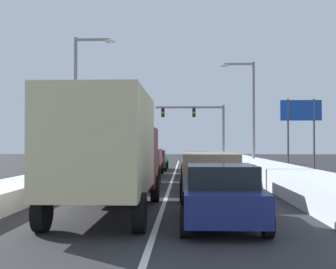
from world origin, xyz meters
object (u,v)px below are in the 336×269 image
Objects in this scene: suv_tan_right_lane_second at (208,170)px; sedan_white_right_lane_fourth at (197,163)px; suv_red_center_lane_third at (145,159)px; traffic_light_gantry at (202,121)px; roadside_sign_right at (301,118)px; sedan_charcoal_right_lane_third at (204,168)px; sedan_navy_right_lane_nearest at (221,194)px; suv_black_center_lane_second at (136,165)px; box_truck_center_lane_nearest at (109,148)px; street_lamp_left_mid at (81,93)px; street_lamp_right_mid at (249,105)px; sedan_green_center_lane_fourth at (154,160)px.

suv_tan_right_lane_second is 11.97m from sedan_white_right_lane_fourth.
suv_red_center_lane_third is 21.62m from traffic_light_gantry.
sedan_charcoal_right_lane_third is at bearing -124.15° from roadside_sign_right.
traffic_light_gantry is at bearing 117.67° from roadside_sign_right.
sedan_charcoal_right_lane_third is 5.85m from suv_red_center_lane_third.
sedan_white_right_lane_fourth is at bearing 90.69° from suv_tan_right_lane_second.
sedan_navy_right_lane_nearest is 17.09m from suv_red_center_lane_third.
sedan_charcoal_right_lane_third is at bearing -91.97° from traffic_light_gantry.
suv_black_center_lane_second is 7.04m from suv_red_center_lane_third.
street_lamp_left_mid is (-4.40, 15.33, 3.28)m from box_truck_center_lane_nearest.
street_lamp_left_mid reaches higher than suv_tan_right_lane_second.
suv_red_center_lane_third is (-3.40, 16.75, 0.25)m from sedan_navy_right_lane_nearest.
street_lamp_right_mid is at bearing 60.29° from suv_black_center_lane_second.
street_lamp_right_mid is at bearing 25.43° from street_lamp_left_mid.
street_lamp_left_mid reaches higher than roadside_sign_right.
street_lamp_left_mid is 17.25m from roadside_sign_right.
roadside_sign_right reaches higher than sedan_navy_right_lane_nearest.
street_lamp_left_mid is (-4.24, -6.01, 4.42)m from sedan_green_center_lane_fourth.
box_truck_center_lane_nearest is 0.95× the size of traffic_light_gantry.
sedan_charcoal_right_lane_third and sedan_white_right_lane_fourth have the same top height.
suv_tan_right_lane_second is 0.56× the size of street_lamp_left_mid.
roadside_sign_right is (8.16, 23.94, 3.25)m from sedan_navy_right_lane_nearest.
box_truck_center_lane_nearest is at bearing -100.00° from sedan_white_right_lane_fourth.
box_truck_center_lane_nearest is at bearing -88.95° from suv_black_center_lane_second.
street_lamp_left_mid is (-4.25, 6.97, 4.17)m from suv_black_center_lane_second.
suv_tan_right_lane_second is 0.89× the size of roadside_sign_right.
street_lamp_right_mid reaches higher than sedan_charcoal_right_lane_third.
street_lamp_left_mid is (-4.06, -0.06, 4.17)m from suv_red_center_lane_third.
suv_red_center_lane_third is at bearing -143.74° from street_lamp_right_mid.
traffic_light_gantry is at bearing 88.26° from suv_tan_right_lane_second.
sedan_green_center_lane_fourth is at bearing 90.42° from box_truck_center_lane_nearest.
roadside_sign_right is at bearing -62.33° from traffic_light_gantry.
sedan_green_center_lane_fourth is 0.56× the size of street_lamp_right_mid.
box_truck_center_lane_nearest is 1.60× the size of sedan_green_center_lane_fourth.
roadside_sign_right is at bearing 55.85° from sedan_charcoal_right_lane_third.
sedan_charcoal_right_lane_third is 1.00× the size of sedan_green_center_lane_fourth.
roadside_sign_right is at bearing 31.89° from suv_red_center_lane_third.
suv_tan_right_lane_second is 4.96m from suv_black_center_lane_second.
sedan_white_right_lane_fourth is 5.69m from sedan_green_center_lane_fourth.
suv_red_center_lane_third is at bearing -148.11° from roadside_sign_right.
traffic_light_gantry reaches higher than sedan_charcoal_right_lane_third.
sedan_white_right_lane_fourth is 0.60× the size of traffic_light_gantry.
street_lamp_left_mid reaches higher than sedan_navy_right_lane_nearest.
suv_tan_right_lane_second is 1.09× the size of sedan_white_right_lane_fourth.
suv_black_center_lane_second reaches higher than sedan_green_center_lane_fourth.
suv_tan_right_lane_second is at bearing -72.51° from suv_red_center_lane_third.
sedan_navy_right_lane_nearest is 0.63× the size of box_truck_center_lane_nearest.
street_lamp_left_mid is at bearing -170.56° from sedan_white_right_lane_fourth.
suv_red_center_lane_third reaches higher than sedan_navy_right_lane_nearest.
street_lamp_right_mid reaches higher than sedan_navy_right_lane_nearest.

